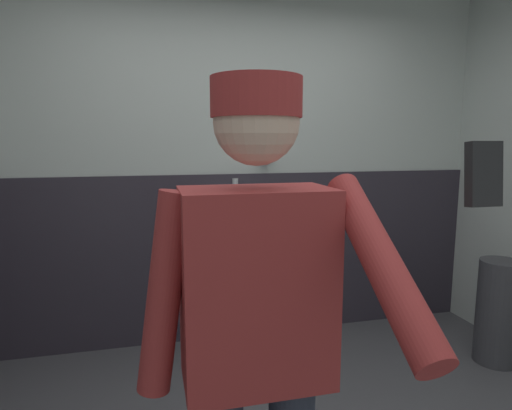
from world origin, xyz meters
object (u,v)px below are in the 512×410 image
(person, at_px, (257,326))
(trash_bin, at_px, (498,312))
(cell_phone, at_px, (484,174))
(soap_dispenser, at_px, (265,150))
(urinal_solo, at_px, (239,243))

(person, bearing_deg, trash_bin, 30.79)
(person, height_order, trash_bin, person)
(person, relative_size, cell_phone, 15.29)
(trash_bin, height_order, soap_dispenser, soap_dispenser)
(person, bearing_deg, soap_dispenser, 74.37)
(urinal_solo, height_order, cell_phone, cell_phone)
(cell_phone, height_order, trash_bin, cell_phone)
(cell_phone, distance_m, soap_dispenser, 2.52)
(trash_bin, relative_size, soap_dispenser, 3.99)
(trash_bin, bearing_deg, person, -149.21)
(urinal_solo, distance_m, trash_bin, 1.85)
(urinal_solo, bearing_deg, cell_phone, -91.42)
(person, xyz_separation_m, cell_phone, (0.27, -0.50, 0.46))
(trash_bin, distance_m, soap_dispenser, 1.98)
(urinal_solo, height_order, person, person)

